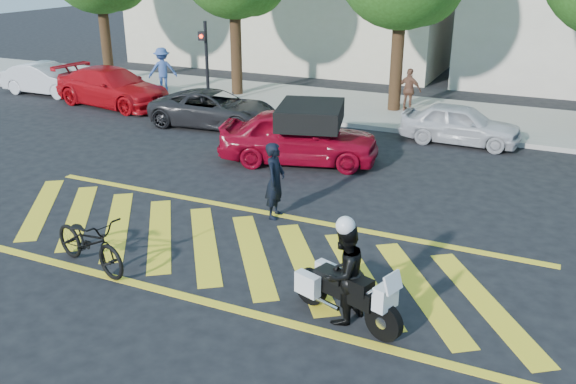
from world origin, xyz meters
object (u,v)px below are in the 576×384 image
at_px(police_motorcycle, 344,292).
at_px(red_convertible, 299,137).
at_px(parked_left, 113,87).
at_px(parked_mid_left, 215,109).
at_px(bicycle, 89,242).
at_px(parked_far_left, 46,79).
at_px(officer_moto, 344,274).
at_px(parked_mid_right, 460,124).
at_px(officer_bike, 275,181).

distance_m(police_motorcycle, red_convertible, 7.88).
xyz_separation_m(parked_left, parked_mid_left, (5.05, -0.94, -0.11)).
bearing_deg(bicycle, parked_far_left, 62.68).
distance_m(officer_moto, parked_mid_right, 10.64).
bearing_deg(parked_mid_left, parked_far_left, 75.98).
height_order(bicycle, officer_moto, officer_moto).
height_order(bicycle, police_motorcycle, bicycle).
bearing_deg(red_convertible, parked_far_left, 58.93).
xyz_separation_m(officer_bike, parked_left, (-10.21, 6.94, -0.14)).
bearing_deg(parked_left, red_convertible, -102.01).
xyz_separation_m(officer_bike, bicycle, (-2.09, -3.55, -0.33)).
height_order(officer_moto, parked_left, officer_moto).
bearing_deg(officer_moto, red_convertible, -131.91).
distance_m(officer_moto, red_convertible, 7.88).
distance_m(officer_bike, red_convertible, 3.82).
relative_size(officer_bike, red_convertible, 0.39).
relative_size(red_convertible, parked_left, 0.89).
height_order(bicycle, parked_left, parked_left).
height_order(officer_bike, parked_mid_right, officer_bike).
relative_size(officer_moto, red_convertible, 0.38).
xyz_separation_m(parked_far_left, parked_mid_right, (16.73, 0.00, -0.02)).
bearing_deg(parked_mid_left, officer_moto, -144.53).
relative_size(parked_mid_left, parked_mid_right, 1.21).
xyz_separation_m(officer_moto, parked_far_left, (-16.77, 10.64, -0.19)).
height_order(red_convertible, parked_far_left, red_convertible).
distance_m(bicycle, parked_left, 13.26).
bearing_deg(parked_left, officer_bike, -116.62).
distance_m(police_motorcycle, officer_moto, 0.33).
relative_size(police_motorcycle, parked_mid_left, 0.47).
xyz_separation_m(red_convertible, parked_mid_left, (-4.12, 2.32, -0.14)).
distance_m(bicycle, parked_mid_left, 10.03).
bearing_deg(parked_mid_right, red_convertible, 135.89).
relative_size(officer_moto, parked_far_left, 0.43).
xyz_separation_m(bicycle, police_motorcycle, (4.85, 0.32, -0.02)).
xyz_separation_m(officer_bike, parked_mid_right, (2.71, 7.40, -0.24)).
bearing_deg(parked_mid_left, red_convertible, -124.49).
distance_m(parked_far_left, parked_left, 3.85).
bearing_deg(parked_left, parked_mid_right, -80.39).
distance_m(bicycle, parked_far_left, 16.20).
bearing_deg(officer_moto, officer_bike, -120.31).
xyz_separation_m(officer_bike, parked_mid_left, (-5.15, 6.00, -0.25)).
relative_size(officer_bike, parked_mid_right, 0.48).
bearing_deg(parked_mid_right, officer_moto, -178.75).
height_order(red_convertible, parked_mid_left, red_convertible).
relative_size(bicycle, red_convertible, 0.46).
distance_m(officer_bike, police_motorcycle, 4.26).
height_order(officer_bike, red_convertible, officer_bike).
bearing_deg(officer_bike, red_convertible, 9.00).
distance_m(red_convertible, parked_far_left, 13.51).
distance_m(police_motorcycle, parked_mid_right, 10.63).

